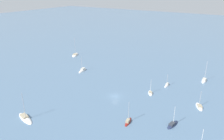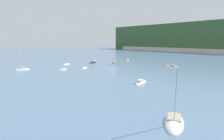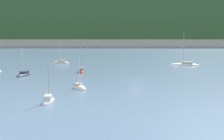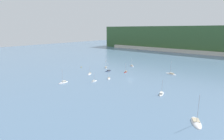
{
  "view_description": "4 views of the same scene",
  "coord_description": "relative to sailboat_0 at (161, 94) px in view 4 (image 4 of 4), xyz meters",
  "views": [
    {
      "loc": [
        -40.16,
        65.03,
        40.66
      ],
      "look_at": [
        11.82,
        -16.23,
        3.33
      ],
      "focal_mm": 35.0,
      "sensor_mm": 36.0,
      "label": 1
    },
    {
      "loc": [
        62.88,
        -59.61,
        13.86
      ],
      "look_at": [
        13.04,
        -12.79,
        2.39
      ],
      "focal_mm": 28.0,
      "sensor_mm": 36.0,
      "label": 2
    },
    {
      "loc": [
        -4.69,
        -63.43,
        9.79
      ],
      "look_at": [
        -5.09,
        4.55,
        1.53
      ],
      "focal_mm": 50.0,
      "sensor_mm": 36.0,
      "label": 3
    },
    {
      "loc": [
        62.39,
        -95.05,
        32.51
      ],
      "look_at": [
        -17.31,
        1.59,
        3.09
      ],
      "focal_mm": 28.0,
      "sensor_mm": 36.0,
      "label": 4
    }
  ],
  "objects": [
    {
      "name": "sailboat_10",
      "position": [
        -55.05,
        -20.28,
        0.0
      ],
      "size": [
        2.1,
        6.91,
        10.2
      ],
      "rotation": [
        0.0,
        0.0,
        4.73
      ],
      "color": "silver",
      "rests_on": "ground_plane"
    },
    {
      "name": "mooring_buoy_1",
      "position": [
        -81.73,
        49.09,
        0.22
      ],
      "size": [
        0.7,
        0.7,
        0.7
      ],
      "color": "white",
      "rests_on": "ground_plane"
    },
    {
      "name": "sailboat_4",
      "position": [
        -53.73,
        20.8,
        -0.02
      ],
      "size": [
        2.9,
        6.21,
        6.9
      ],
      "rotation": [
        0.0,
        0.0,
        4.53
      ],
      "color": "#232D4C",
      "rests_on": "ground_plane"
    },
    {
      "name": "sailboat_7",
      "position": [
        21.31,
        -18.55,
        -0.06
      ],
      "size": [
        6.75,
        9.38,
        11.92
      ],
      "rotation": [
        0.0,
        0.0,
        5.17
      ],
      "color": "silver",
      "rests_on": "ground_plane"
    },
    {
      "name": "sailboat_3",
      "position": [
        -39.27,
        4.55,
        -0.06
      ],
      "size": [
        3.75,
        4.91,
        6.64
      ],
      "rotation": [
        0.0,
        0.0,
        5.22
      ],
      "color": "white",
      "rests_on": "ground_plane"
    },
    {
      "name": "sailboat_6",
      "position": [
        -58.31,
        4.97,
        -0.06
      ],
      "size": [
        4.43,
        6.16,
        6.85
      ],
      "rotation": [
        0.0,
        0.0,
        5.18
      ],
      "color": "silver",
      "rests_on": "ground_plane"
    },
    {
      "name": "shore_town_strip",
      "position": [
        -28.51,
        170.56,
        2.24
      ],
      "size": [
        274.0,
        6.0,
        4.73
      ],
      "color": "beige",
      "rests_on": "ground_plane"
    },
    {
      "name": "sailboat_1",
      "position": [
        -42.42,
        -6.14,
        -0.01
      ],
      "size": [
        1.38,
        4.98,
        6.14
      ],
      "rotation": [
        0.0,
        0.0,
        1.56
      ],
      "color": "silver",
      "rests_on": "ground_plane"
    },
    {
      "name": "sailboat_8",
      "position": [
        -49.93,
        48.84,
        -0.05
      ],
      "size": [
        6.93,
        5.75,
        8.07
      ],
      "rotation": [
        0.0,
        0.0,
        2.52
      ],
      "color": "silver",
      "rests_on": "ground_plane"
    },
    {
      "name": "ground_plane",
      "position": [
        -28.51,
        14.26,
        -0.13
      ],
      "size": [
        600.0,
        600.0,
        0.0
      ],
      "primitive_type": "plane",
      "color": "slate"
    },
    {
      "name": "sailboat_2",
      "position": [
        -11.96,
        43.36,
        -0.02
      ],
      "size": [
        9.14,
        4.52,
        10.41
      ],
      "rotation": [
        0.0,
        0.0,
        2.89
      ],
      "color": "white",
      "rests_on": "ground_plane"
    },
    {
      "name": "sailboat_9",
      "position": [
        -63.28,
        28.84,
        -0.01
      ],
      "size": [
        5.52,
        5.21,
        8.15
      ],
      "rotation": [
        0.0,
        0.0,
        2.41
      ],
      "color": "white",
      "rests_on": "ground_plane"
    },
    {
      "name": "mooring_buoy_0",
      "position": [
        -81.21,
        16.6,
        0.23
      ],
      "size": [
        0.71,
        0.71,
        0.71
      ],
      "color": "yellow",
      "rests_on": "ground_plane"
    },
    {
      "name": "sailboat_0",
      "position": [
        0.0,
        0.0,
        0.0
      ],
      "size": [
        3.22,
        7.17,
        8.27
      ],
      "rotation": [
        0.0,
        0.0,
        1.77
      ],
      "color": "white",
      "rests_on": "ground_plane"
    },
    {
      "name": "hillside_ridge",
      "position": [
        -28.51,
        208.04,
        18.34
      ],
      "size": [
        322.35,
        67.96,
        36.94
      ],
      "color": "#385B33",
      "rests_on": "ground_plane"
    },
    {
      "name": "sailboat_5",
      "position": [
        -41.29,
        26.94,
        0.04
      ],
      "size": [
        2.35,
        5.47,
        7.73
      ],
      "rotation": [
        0.0,
        0.0,
        4.9
      ],
      "color": "maroon",
      "rests_on": "ground_plane"
    }
  ]
}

